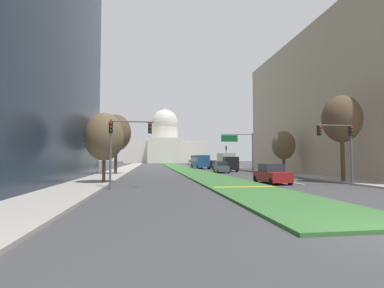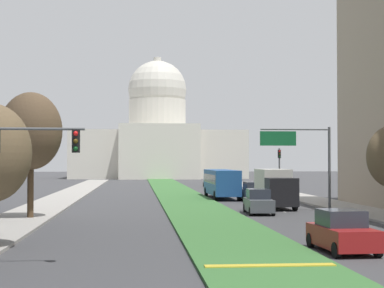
% 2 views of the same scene
% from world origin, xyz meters
% --- Properties ---
extents(ground_plane, '(303.89, 303.89, 0.00)m').
position_xyz_m(ground_plane, '(0.00, 69.07, 0.00)').
color(ground_plane, '#3D3D3F').
extents(grass_median, '(5.21, 124.32, 0.14)m').
position_xyz_m(grass_median, '(0.00, 62.16, 0.07)').
color(grass_median, '#386B33').
rests_on(grass_median, ground_plane).
extents(median_curb_nose, '(4.69, 0.50, 0.04)m').
position_xyz_m(median_curb_nose, '(0.00, 12.66, 0.16)').
color(median_curb_nose, gold).
rests_on(median_curb_nose, grass_median).
extents(lane_dashes_right, '(0.16, 54.44, 0.01)m').
position_xyz_m(lane_dashes_right, '(6.47, 42.75, 0.00)').
color(lane_dashes_right, silver).
rests_on(lane_dashes_right, ground_plane).
extents(sidewalk_left, '(4.00, 124.32, 0.15)m').
position_xyz_m(sidewalk_left, '(-12.34, 55.25, 0.07)').
color(sidewalk_left, '#9E9991').
rests_on(sidewalk_left, ground_plane).
extents(sidewalk_right, '(4.00, 124.32, 0.15)m').
position_xyz_m(sidewalk_right, '(12.34, 55.25, 0.07)').
color(sidewalk_right, '#9E9991').
rests_on(sidewalk_right, ground_plane).
extents(midrise_block_right, '(17.81, 39.17, 20.49)m').
position_xyz_m(midrise_block_right, '(23.25, 29.44, 10.25)').
color(midrise_block_right, tan).
rests_on(midrise_block_right, ground_plane).
extents(capitol_building, '(39.05, 29.13, 28.27)m').
position_xyz_m(capitol_building, '(0.00, 137.36, 8.77)').
color(capitol_building, beige).
rests_on(capitol_building, ground_plane).
extents(traffic_light_near_left, '(3.34, 0.35, 5.20)m').
position_xyz_m(traffic_light_near_left, '(-9.00, 13.86, 3.80)').
color(traffic_light_near_left, '#515456').
rests_on(traffic_light_near_left, ground_plane).
extents(traffic_light_near_right, '(3.34, 0.35, 5.20)m').
position_xyz_m(traffic_light_near_right, '(9.00, 13.91, 3.80)').
color(traffic_light_near_right, '#515456').
rests_on(traffic_light_near_right, ground_plane).
extents(traffic_light_far_right, '(0.28, 0.35, 5.20)m').
position_xyz_m(traffic_light_far_right, '(9.84, 54.03, 3.31)').
color(traffic_light_far_right, '#515456').
rests_on(traffic_light_far_right, ground_plane).
extents(overhead_guide_sign, '(5.52, 0.20, 6.50)m').
position_xyz_m(overhead_guide_sign, '(7.99, 37.80, 4.65)').
color(overhead_guide_sign, '#515456').
rests_on(overhead_guide_sign, ground_plane).
extents(street_tree_left_near, '(3.45, 3.45, 6.38)m').
position_xyz_m(street_tree_left_near, '(-11.03, 18.47, 4.22)').
color(street_tree_left_near, '#4C3823').
rests_on(street_tree_left_near, ground_plane).
extents(street_tree_right_near, '(3.58, 3.58, 8.29)m').
position_xyz_m(street_tree_right_near, '(11.12, 16.75, 6.01)').
color(street_tree_right_near, '#4C3823').
rests_on(street_tree_right_near, ground_plane).
extents(street_tree_left_mid, '(4.13, 4.13, 8.45)m').
position_xyz_m(street_tree_left_mid, '(-11.75, 32.94, 5.84)').
color(street_tree_left_mid, '#4C3823').
rests_on(street_tree_left_mid, ground_plane).
extents(street_tree_right_mid, '(3.23, 3.23, 6.18)m').
position_xyz_m(street_tree_right_mid, '(11.81, 30.18, 4.14)').
color(street_tree_right_mid, '#4C3823').
rests_on(street_tree_right_mid, ground_plane).
extents(sedan_lead_stopped, '(2.12, 4.21, 1.79)m').
position_xyz_m(sedan_lead_stopped, '(4.00, 16.75, 0.83)').
color(sedan_lead_stopped, maroon).
rests_on(sedan_lead_stopped, ground_plane).
extents(sedan_midblock, '(2.05, 4.57, 1.83)m').
position_xyz_m(sedan_midblock, '(4.16, 36.10, 0.85)').
color(sedan_midblock, '#4C5156').
rests_on(sedan_midblock, ground_plane).
extents(sedan_distant, '(2.01, 4.47, 1.87)m').
position_xyz_m(sedan_distant, '(6.39, 49.97, 0.86)').
color(sedan_distant, '#4C5156').
rests_on(sedan_distant, ground_plane).
extents(sedan_far_horizon, '(1.96, 4.50, 1.66)m').
position_xyz_m(sedan_far_horizon, '(6.40, 67.77, 0.78)').
color(sedan_far_horizon, brown).
rests_on(sedan_far_horizon, ground_plane).
extents(sedan_very_far, '(2.00, 4.70, 1.74)m').
position_xyz_m(sedan_very_far, '(6.34, 84.33, 0.81)').
color(sedan_very_far, '#BCBCC1').
rests_on(sedan_very_far, ground_plane).
extents(box_truck_delivery, '(2.40, 6.40, 3.20)m').
position_xyz_m(box_truck_delivery, '(6.50, 41.05, 1.68)').
color(box_truck_delivery, black).
rests_on(box_truck_delivery, ground_plane).
extents(city_bus, '(2.62, 11.00, 2.95)m').
position_xyz_m(city_bus, '(4.00, 55.28, 1.77)').
color(city_bus, '#1E4C8C').
rests_on(city_bus, ground_plane).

